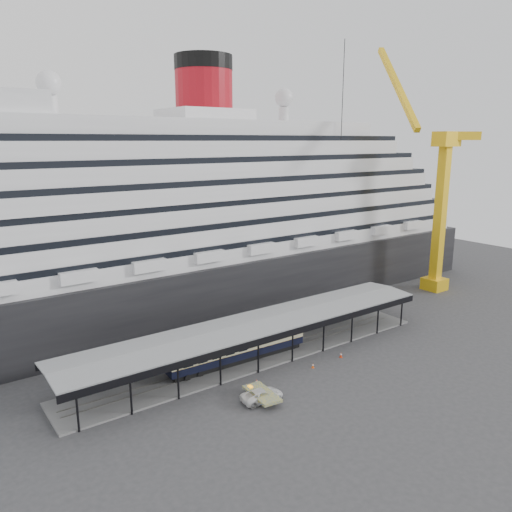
% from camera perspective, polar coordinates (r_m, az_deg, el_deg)
% --- Properties ---
extents(ground, '(200.00, 200.00, 0.00)m').
position_cam_1_polar(ground, '(67.78, 2.75, -12.81)').
color(ground, '#333336').
rests_on(ground, ground).
extents(cruise_ship, '(130.00, 30.00, 43.90)m').
position_cam_1_polar(cruise_ship, '(88.93, -10.12, 5.63)').
color(cruise_ship, black).
rests_on(cruise_ship, ground).
extents(platform_canopy, '(56.00, 9.18, 5.30)m').
position_cam_1_polar(platform_canopy, '(70.42, 0.19, -9.65)').
color(platform_canopy, slate).
rests_on(platform_canopy, ground).
extents(crane_yellow, '(23.83, 18.78, 47.60)m').
position_cam_1_polar(crane_yellow, '(103.63, 19.96, 6.99)').
color(crane_yellow, yellow).
rests_on(crane_yellow, ground).
extents(port_truck, '(5.31, 2.85, 1.42)m').
position_cam_1_polar(port_truck, '(60.15, 0.69, -15.61)').
color(port_truck, silver).
rests_on(port_truck, ground).
extents(pullman_carriage, '(20.70, 3.37, 20.25)m').
position_cam_1_polar(pullman_carriage, '(68.61, -2.11, -10.20)').
color(pullman_carriage, black).
rests_on(pullman_carriage, ground).
extents(traffic_cone_left, '(0.45, 0.45, 0.84)m').
position_cam_1_polar(traffic_cone_left, '(63.55, 0.08, -14.24)').
color(traffic_cone_left, '#FA340D').
rests_on(traffic_cone_left, ground).
extents(traffic_cone_mid, '(0.41, 0.41, 0.68)m').
position_cam_1_polar(traffic_cone_mid, '(68.38, 6.52, -12.33)').
color(traffic_cone_mid, '#E7510C').
rests_on(traffic_cone_mid, ground).
extents(traffic_cone_right, '(0.51, 0.51, 0.76)m').
position_cam_1_polar(traffic_cone_right, '(71.92, 9.68, -11.07)').
color(traffic_cone_right, red).
rests_on(traffic_cone_right, ground).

